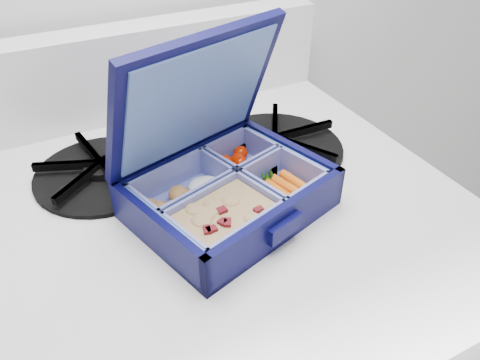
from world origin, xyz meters
TOP-DOWN VIEW (x-y plane):
  - bento_box at (0.58, 1.65)m, footprint 0.25×0.22m
  - burner_grate at (0.70, 1.75)m, footprint 0.20×0.20m
  - burner_grate_rear at (0.46, 1.79)m, footprint 0.23×0.23m
  - fork at (0.62, 1.77)m, footprint 0.10×0.17m

SIDE VIEW (x-z plane):
  - fork at x=0.62m, z-range 0.89..0.89m
  - burner_grate_rear at x=0.46m, z-range 0.89..0.91m
  - burner_grate at x=0.70m, z-range 0.89..0.92m
  - bento_box at x=0.58m, z-range 0.89..0.94m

